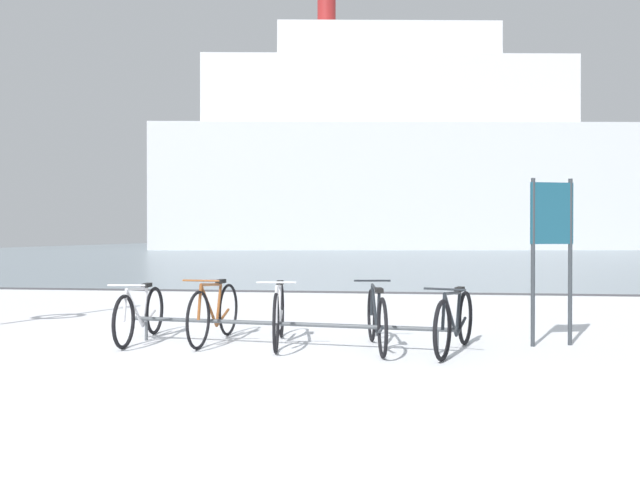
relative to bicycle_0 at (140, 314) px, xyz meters
name	(u,v)px	position (x,y,z in m)	size (l,w,h in m)	color
ground	(376,250)	(1.46, 50.82, -0.39)	(80.00, 132.00, 0.08)	white
bike_rack	(283,325)	(1.88, -0.17, -0.08)	(4.05, 0.56, 0.31)	#4C5156
bicycle_0	(140,314)	(0.00, 0.00, 0.00)	(0.46, 1.73, 0.76)	black
bicycle_1	(214,312)	(0.96, 0.05, 0.03)	(0.46, 1.73, 0.82)	black
bicycle_2	(279,315)	(1.80, -0.04, 0.03)	(0.46, 1.78, 0.82)	black
bicycle_3	(377,319)	(3.01, -0.18, 0.01)	(0.46, 1.73, 0.79)	black
bicycle_4	(455,322)	(3.91, -0.28, 0.01)	(0.68, 1.67, 0.78)	black
info_sign	(552,232)	(5.12, 0.29, 1.04)	(0.54, 0.20, 2.04)	#33383D
ferry_ship	(394,159)	(3.14, 52.09, 8.39)	(46.55, 15.73, 26.06)	silver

